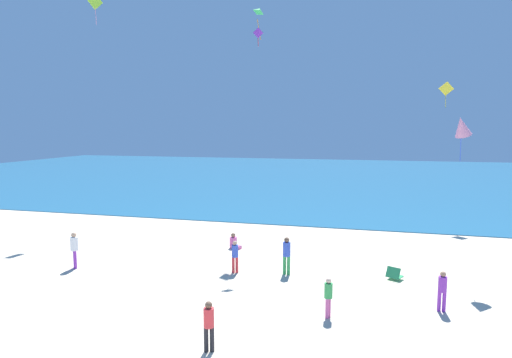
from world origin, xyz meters
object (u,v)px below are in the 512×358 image
Objects in this scene: person_5 at (234,243)px; kite_purple at (258,33)px; kite_lime at (95,2)px; kite_pink at (462,127)px; kite_yellow at (446,89)px; kite_green at (260,11)px; person_0 at (209,323)px; person_3 at (287,253)px; beach_chair_near_camera at (394,274)px; person_2 at (442,288)px; person_4 at (328,295)px; person_6 at (235,254)px; person_1 at (74,247)px.

person_5 is 10.90m from kite_purple.
kite_pink is (21.10, -5.71, -8.07)m from kite_lime.
kite_green is at bearing -147.25° from kite_yellow.
person_0 is 17.92m from kite_green.
person_3 is 2.02× the size of person_5.
beach_chair_near_camera is 0.43× the size of kite_green.
person_2 is 1.05× the size of person_4.
person_4 is 0.70× the size of kite_lime.
kite_lime is (-11.79, 7.89, 13.64)m from person_6.
beach_chair_near_camera is 0.57× the size of person_4.
kite_purple reaches higher than kite_yellow.
person_6 is at bearing -127.61° from kite_yellow.
person_5 is 17.94m from kite_yellow.
person_0 is 13.10m from kite_pink.
beach_chair_near_camera is at bearing 78.98° from person_4.
person_3 reaches higher than person_4.
kite_lime is (-12.98, 14.37, 13.60)m from person_0.
kite_yellow is 14.58m from kite_purple.
kite_green is (-7.24, 5.97, 12.64)m from beach_chair_near_camera.
beach_chair_near_camera is at bearing 73.35° from person_6.
kite_lime is 2.11× the size of kite_purple.
kite_purple is (1.17, 0.63, 10.82)m from person_5.
person_0 is 23.67m from kite_lime.
person_2 is 0.80× the size of kite_green.
beach_chair_near_camera is 16.30m from kite_yellow.
person_0 reaches higher than person_5.
person_1 is (-8.44, 5.31, 0.10)m from person_0.
person_1 is at bearing 124.21° from beach_chair_near_camera.
kite_lime is (-4.54, 9.06, 13.50)m from person_1.
person_0 is 10.41m from person_5.
kite_lime reaches higher than person_2.
person_5 is at bearing -21.78° from kite_lime.
person_1 reaches higher than person_6.
person_3 reaches higher than beach_chair_near_camera.
person_4 is (-3.79, -1.43, -0.04)m from person_2.
person_4 is at bearing -110.25° from kite_yellow.
person_6 is at bearing -85.69° from kite_green.
person_6 is (1.17, -3.64, 0.53)m from person_5.
person_2 is at bearing 102.13° from person_0.
person_3 is (-4.50, -0.39, 0.70)m from beach_chair_near_camera.
person_0 is 1.82× the size of person_5.
person_4 is at bearing -67.15° from person_2.
kite_yellow is 23.94m from kite_lime.
kite_pink reaches higher than person_4.
person_5 is (-3.41, 3.31, -0.65)m from person_3.
kite_yellow is (9.52, 20.40, 8.10)m from person_0.
person_1 reaches higher than person_0.
person_0 is (-5.54, -7.21, 0.61)m from beach_chair_near_camera.
person_1 is 0.85× the size of kite_pink.
person_4 is (3.12, 3.02, -0.07)m from person_0.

